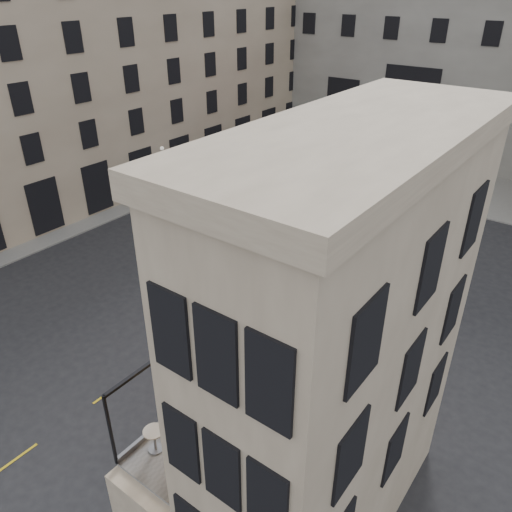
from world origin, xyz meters
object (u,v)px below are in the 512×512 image
Objects in this scene: street_lamp_a at (165,179)px; cafe_chair_c at (280,395)px; traffic_light_far at (251,155)px; cafe_chair_d at (306,353)px; bus_far at (285,159)px; cafe_chair_b at (259,419)px; cafe_table_far at (295,325)px; car_c at (230,169)px; pedestrian_d at (473,185)px; street_lamp_b at (359,157)px; pedestrian_c at (438,169)px; pedestrian_e at (132,196)px; cafe_chair_a at (210,450)px; pedestrian_a at (269,149)px; car_b at (334,209)px; cafe_table_mid at (230,372)px; traffic_light_near at (272,257)px; bicycle at (296,253)px; pedestrian_b at (332,150)px; cafe_table_near at (154,437)px; car_a at (231,215)px; bus_near at (272,326)px.

cafe_chair_c is at bearing -35.68° from street_lamp_a.
traffic_light_far is 4.03× the size of cafe_chair_d.
cafe_chair_b is (19.44, -30.38, 2.53)m from bus_far.
cafe_table_far is (20.99, -24.23, 2.74)m from traffic_light_far.
cafe_chair_c is (19.39, -29.01, 2.55)m from bus_far.
car_c is 23.89m from pedestrian_d.
pedestrian_c is at bearing 44.14° from street_lamp_b.
cafe_chair_a is at bearing 44.89° from pedestrian_e.
cafe_chair_c is (-0.05, 1.37, 0.02)m from cafe_chair_b.
street_lamp_b is at bearing 8.46° from pedestrian_a.
cafe_chair_a reaches higher than cafe_chair_b.
pedestrian_a is 2.33× the size of cafe_chair_b.
traffic_light_far is 0.71× the size of street_lamp_a.
car_c is 2.49× the size of pedestrian_e.
car_b is (11.51, -3.25, -1.78)m from traffic_light_far.
cafe_chair_c is (2.06, 0.37, -0.24)m from cafe_table_mid.
cafe_table_far reaches higher than bus_far.
cafe_table_far reaches higher than street_lamp_a.
bus_far is at bearing -163.94° from car_c.
bus_far is 13.35× the size of cafe_chair_b.
traffic_light_near reaches higher than car_b.
cafe_chair_c is (9.49, -16.02, 4.34)m from bicycle.
cafe_chair_a is (9.04, -19.36, 4.32)m from bicycle.
traffic_light_far is 17.64m from bicycle.
traffic_light_far is at bearing 130.90° from cafe_table_far.
pedestrian_b is 42.69m from cafe_table_mid.
pedestrian_a is 41.76m from cafe_table_mid.
street_lamp_b is 2.92× the size of pedestrian_a.
cafe_chair_c is at bearing -56.25° from bus_far.
cafe_table_near is at bearing -47.64° from pedestrian_a.
cafe_chair_a is at bearing -41.00° from street_lamp_a.
cafe_chair_c is at bearing 124.73° from car_c.
cafe_chair_a is at bearing 29.42° from cafe_table_near.
pedestrian_e is 2.31× the size of cafe_table_far.
pedestrian_b is (5.42, 11.83, 0.20)m from car_c.
pedestrian_b is 2.43× the size of cafe_table_mid.
cafe_table_near is 3.85m from cafe_table_mid.
cafe_chair_b is at bearing -131.87° from pedestrian_b.
car_a is 23.90m from pedestrian_d.
cafe_table_mid is (2.32, -6.06, 2.60)m from bus_near.
pedestrian_d is (14.04, 19.34, -0.02)m from car_a.
cafe_chair_c is at bearing -79.57° from cafe_chair_d.
street_lamp_b is 18.21m from bicycle.
pedestrian_a is at bearing 125.84° from bus_near.
cafe_chair_d is (18.93, -26.54, 2.58)m from bus_far.
bus_near is at bearing -57.22° from bus_far.
cafe_chair_b is at bearing -68.71° from street_lamp_b.
car_c is 7.60m from pedestrian_a.
street_lamp_a is 0.47× the size of bus_near.
cafe_table_near is at bearing 89.47° from pedestrian_c.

